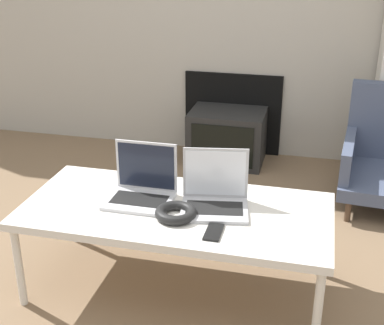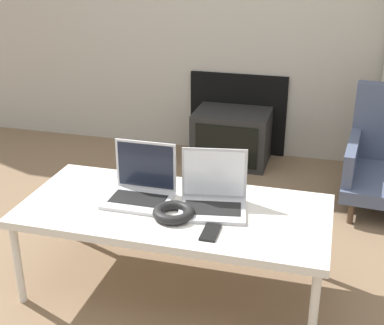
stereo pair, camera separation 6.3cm
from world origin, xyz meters
name	(u,v)px [view 1 (the left image)]	position (x,y,z in m)	size (l,w,h in m)	color
ground_plane	(161,322)	(0.00, 0.00, 0.00)	(14.00, 14.00, 0.00)	#7A6047
table	(176,214)	(0.00, 0.26, 0.40)	(1.37, 0.64, 0.43)	silver
laptop_left	(142,187)	(-0.17, 0.31, 0.49)	(0.29, 0.24, 0.25)	silver
laptop_right	(215,195)	(0.17, 0.31, 0.49)	(0.33, 0.28, 0.25)	#B2B2B7
headphones	(176,213)	(0.02, 0.17, 0.45)	(0.18, 0.18, 0.04)	black
phone	(214,232)	(0.21, 0.08, 0.44)	(0.07, 0.13, 0.01)	black
tv	(227,137)	(-0.05, 1.85, 0.19)	(0.54, 0.40, 0.39)	black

